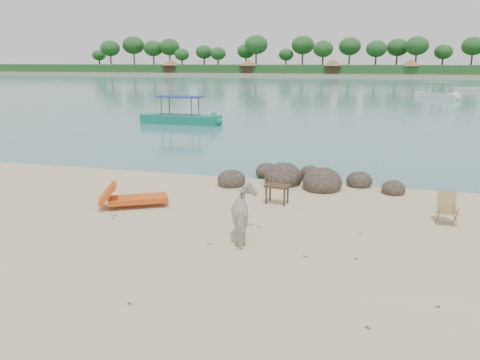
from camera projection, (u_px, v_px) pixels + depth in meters
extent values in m
plane|color=#3A7474|center=(354.00, 82.00, 95.51)|extent=(400.00, 400.00, 0.00)
cube|color=tan|center=(361.00, 73.00, 170.32)|extent=(420.00, 90.00, 1.40)
cube|color=#1E4C1E|center=(360.00, 69.00, 137.12)|extent=(420.00, 18.00, 2.40)
ellipsoid|color=#2D231E|center=(231.00, 181.00, 16.26)|extent=(0.98, 1.07, 0.73)
ellipsoid|color=#2D231E|center=(283.00, 178.00, 16.47)|extent=(1.33, 1.46, 1.00)
ellipsoid|color=#2D231E|center=(322.00, 183.00, 15.74)|extent=(1.32, 1.45, 0.99)
ellipsoid|color=#2D231E|center=(359.00, 182.00, 16.20)|extent=(0.89, 0.98, 0.67)
ellipsoid|color=#2D231E|center=(393.00, 190.00, 15.27)|extent=(0.77, 0.84, 0.58)
ellipsoid|color=#2D231E|center=(267.00, 172.00, 17.63)|extent=(0.85, 0.94, 0.64)
ellipsoid|color=#2D231E|center=(310.00, 174.00, 17.41)|extent=(0.77, 0.84, 0.57)
imported|color=silver|center=(246.00, 215.00, 11.20)|extent=(1.14, 1.66, 1.28)
plane|color=brown|center=(115.00, 217.00, 13.05)|extent=(0.14, 0.14, 0.00)
plane|color=brown|center=(130.00, 305.00, 8.32)|extent=(0.14, 0.14, 0.00)
plane|color=brown|center=(305.00, 258.00, 10.33)|extent=(0.13, 0.13, 0.00)
plane|color=brown|center=(356.00, 260.00, 10.21)|extent=(0.14, 0.14, 0.00)
plane|color=brown|center=(438.00, 308.00, 8.22)|extent=(0.14, 0.14, 0.00)
plane|color=brown|center=(113.00, 220.00, 12.78)|extent=(0.13, 0.13, 0.00)
plane|color=brown|center=(209.00, 245.00, 11.04)|extent=(0.14, 0.14, 0.00)
plane|color=brown|center=(266.00, 203.00, 14.29)|extent=(0.11, 0.11, 0.00)
plane|color=brown|center=(368.00, 329.00, 7.58)|extent=(0.14, 0.14, 0.00)
plane|color=brown|center=(259.00, 228.00, 12.16)|extent=(0.12, 0.12, 0.00)
plane|color=brown|center=(360.00, 234.00, 11.71)|extent=(0.11, 0.11, 0.00)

